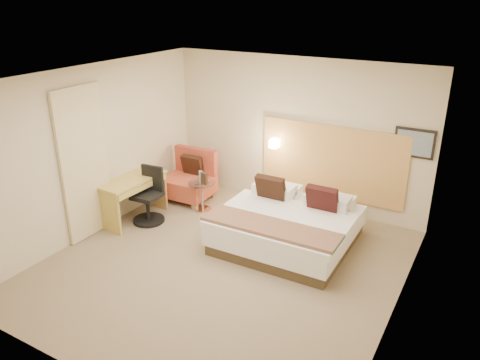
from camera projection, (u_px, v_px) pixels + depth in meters
The scene contains 20 objects.
floor at pixel (223, 266), 6.83m from camera, with size 4.80×5.00×0.02m, color #7A6852.
ceiling at pixel (220, 78), 5.80m from camera, with size 4.80×5.00×0.02m, color white.
wall_back at pixel (296, 134), 8.33m from camera, with size 4.80×0.02×2.70m, color beige.
wall_front at pixel (78, 268), 4.30m from camera, with size 4.80×0.02×2.70m, color beige.
wall_left at pixel (93, 151), 7.42m from camera, with size 0.02×5.00×2.70m, color beige.
wall_right at pixel (405, 220), 5.21m from camera, with size 0.02×5.00×2.70m, color beige.
headboard_panel at pixel (331, 162), 8.13m from camera, with size 2.60×0.04×1.30m, color tan.
art_frame at pixel (414, 143), 7.32m from camera, with size 0.62×0.03×0.47m, color black.
art_canvas at pixel (414, 143), 7.31m from camera, with size 0.54×0.01×0.39m, color slate.
lamp_arm at pixel (276, 143), 8.50m from camera, with size 0.02×0.02×0.12m, color white.
lamp_shade at pixel (274, 143), 8.45m from camera, with size 0.15×0.15×0.15m, color #F3E2BD.
curtain at pixel (84, 164), 7.25m from camera, with size 0.06×0.90×2.42m, color beige.
bottle_a at pixel (201, 176), 8.36m from camera, with size 0.06×0.06×0.19m, color #98D4EC.
bottle_b at pixel (202, 176), 8.34m from camera, with size 0.06×0.06×0.19m, color #8DC0DA.
menu_folder at pixel (204, 179), 8.22m from camera, with size 0.13×0.05×0.21m, color #3D2719.
bed at pixel (288, 225), 7.31m from camera, with size 2.04×1.96×0.98m.
lounge_chair at pixel (190, 180), 8.89m from camera, with size 0.91×0.81×0.94m.
side_table at pixel (202, 195), 8.43m from camera, with size 0.57×0.57×0.54m.
desk at pixel (133, 187), 7.98m from camera, with size 0.61×1.25×0.76m.
desk_chair at pixel (149, 200), 8.00m from camera, with size 0.58×0.58×0.96m.
Camera 1 is at (3.12, -4.95, 3.73)m, focal length 35.00 mm.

